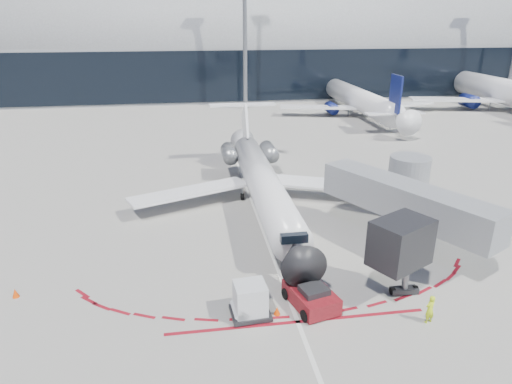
{
  "coord_description": "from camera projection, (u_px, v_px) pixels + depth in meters",
  "views": [
    {
      "loc": [
        -5.22,
        -30.98,
        15.13
      ],
      "look_at": [
        -0.46,
        0.15,
        2.97
      ],
      "focal_mm": 32.0,
      "sensor_mm": 36.0,
      "label": 1
    }
  ],
  "objects": [
    {
      "name": "ground",
      "position": [
        262.0,
        229.0,
        34.76
      ],
      "size": [
        260.0,
        260.0,
        0.0
      ],
      "primitive_type": "plane",
      "color": "gray",
      "rests_on": "ground"
    },
    {
      "name": "jet_bridge",
      "position": [
        406.0,
        199.0,
        32.27
      ],
      "size": [
        10.03,
        15.2,
        4.9
      ],
      "color": "gray",
      "rests_on": "ground"
    },
    {
      "name": "light_mast_centre",
      "position": [
        245.0,
        33.0,
        75.22
      ],
      "size": [
        0.7,
        0.7,
        25.0
      ],
      "primitive_type": "cylinder",
      "color": "gray",
      "rests_on": "ground"
    },
    {
      "name": "bg_airliner_1",
      "position": [
        360.0,
        84.0,
        73.22
      ],
      "size": [
        30.49,
        32.28,
        9.86
      ],
      "primitive_type": null,
      "color": "white",
      "rests_on": "ground"
    },
    {
      "name": "uld_container",
      "position": [
        250.0,
        301.0,
        24.31
      ],
      "size": [
        2.2,
        1.91,
        1.95
      ],
      "rotation": [
        0.0,
        0.0,
        0.08
      ],
      "color": "black",
      "rests_on": "ground"
    },
    {
      "name": "regional_jet",
      "position": [
        261.0,
        179.0,
        38.39
      ],
      "size": [
        22.45,
        27.69,
        6.93
      ],
      "color": "white",
      "rests_on": "ground"
    },
    {
      "name": "apron_stop_bar",
      "position": [
        298.0,
        322.0,
        24.15
      ],
      "size": [
        14.0,
        0.25,
        0.01
      ],
      "primitive_type": "cube",
      "color": "maroon",
      "rests_on": "ground"
    },
    {
      "name": "safety_cone_right",
      "position": [
        277.0,
        310.0,
        24.67
      ],
      "size": [
        0.37,
        0.37,
        0.51
      ],
      "primitive_type": "cone",
      "color": "#EC4404",
      "rests_on": "ground"
    },
    {
      "name": "safety_cone_left",
      "position": [
        15.0,
        293.0,
        26.19
      ],
      "size": [
        0.39,
        0.39,
        0.54
      ],
      "primitive_type": "cone",
      "color": "#EC4404",
      "rests_on": "ground"
    },
    {
      "name": "bg_airliner_2",
      "position": [
        505.0,
        73.0,
        77.76
      ],
      "size": [
        37.71,
        39.92,
        12.2
      ],
      "primitive_type": null,
      "color": "white",
      "rests_on": "ground"
    },
    {
      "name": "terminal_building",
      "position": [
        210.0,
        51.0,
        91.6
      ],
      "size": [
        150.0,
        24.15,
        24.0
      ],
      "color": "#989B9E",
      "rests_on": "ground"
    },
    {
      "name": "pushback_tug",
      "position": [
        311.0,
        296.0,
        25.32
      ],
      "size": [
        2.88,
        5.29,
        1.35
      ],
      "rotation": [
        0.0,
        0.0,
        0.26
      ],
      "color": "#5D0D13",
      "rests_on": "ground"
    },
    {
      "name": "apron_centerline",
      "position": [
        258.0,
        218.0,
        36.6
      ],
      "size": [
        0.25,
        40.0,
        0.01
      ],
      "primitive_type": "cube",
      "color": "silver",
      "rests_on": "ground"
    },
    {
      "name": "ramp_worker",
      "position": [
        430.0,
        309.0,
        23.84
      ],
      "size": [
        0.69,
        0.56,
        1.63
      ],
      "primitive_type": "imported",
      "rotation": [
        0.0,
        0.0,
        3.48
      ],
      "color": "#DCFF1A",
      "rests_on": "ground"
    }
  ]
}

